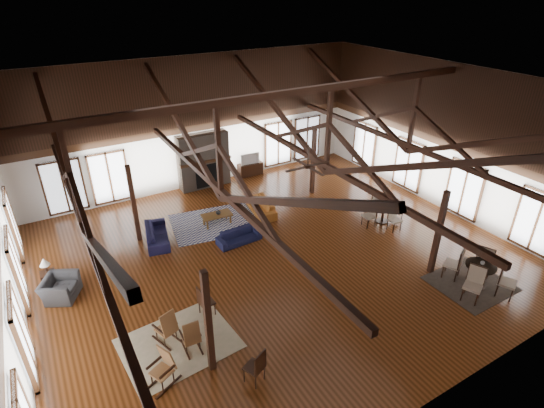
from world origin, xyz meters
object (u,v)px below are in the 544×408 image
sofa_navy_left (157,234)px  cafe_table_near (479,272)px  coffee_table (217,216)px  armchair (60,288)px  sofa_navy_front (239,236)px  cafe_table_far (383,211)px  sofa_orange (261,206)px  tv_console (250,169)px

sofa_navy_left → cafe_table_near: bearing=-122.0°
coffee_table → armchair: size_ratio=1.15×
sofa_navy_front → armchair: armchair is taller
cafe_table_far → sofa_navy_left: bearing=159.0°
sofa_orange → tv_console: 3.98m
sofa_navy_left → cafe_table_far: bearing=-99.0°
armchair → tv_console: 10.85m
coffee_table → armchair: (-6.00, -1.66, -0.05)m
sofa_navy_left → cafe_table_far: size_ratio=1.05×
sofa_orange → sofa_navy_front: bearing=-40.0°
cafe_table_far → tv_console: bearing=109.6°
cafe_table_near → cafe_table_far: size_ratio=1.16×
cafe_table_near → cafe_table_far: cafe_table_near is taller
cafe_table_near → tv_console: bearing=100.8°
sofa_navy_front → coffee_table: (-0.18, 1.63, 0.15)m
coffee_table → tv_console: (3.45, 3.69, -0.09)m
sofa_navy_front → sofa_orange: bearing=38.6°
armchair → cafe_table_far: bearing=-69.1°
coffee_table → cafe_table_far: bearing=-24.3°
sofa_navy_left → sofa_orange: sofa_navy_left is taller
sofa_navy_front → cafe_table_far: (5.73, -1.58, 0.25)m
sofa_navy_front → armchair: (-6.17, -0.02, 0.10)m
sofa_orange → armchair: size_ratio=1.83×
coffee_table → armchair: bearing=-160.3°
sofa_navy_left → armchair: (-3.54, -1.65, 0.05)m
coffee_table → sofa_navy_front: bearing=-79.6°
sofa_navy_front → sofa_orange: sofa_orange is taller
cafe_table_far → coffee_table: bearing=151.4°
armchair → cafe_table_near: cafe_table_near is taller
sofa_navy_front → sofa_navy_left: bearing=145.5°
sofa_navy_front → coffee_table: bearing=93.4°
coffee_table → tv_console: size_ratio=0.98×
coffee_table → armchair: armchair is taller
armchair → cafe_table_near: size_ratio=0.49×
cafe_table_near → coffee_table: bearing=125.8°
cafe_table_far → sofa_orange: bearing=140.6°
cafe_table_near → armchair: bearing=152.0°
sofa_navy_left → cafe_table_near: (8.10, -7.83, 0.28)m
sofa_navy_left → sofa_orange: 4.47m
armchair → tv_console: size_ratio=0.85×
sofa_orange → armchair: armchair is taller
sofa_orange → cafe_table_far: bearing=59.2°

